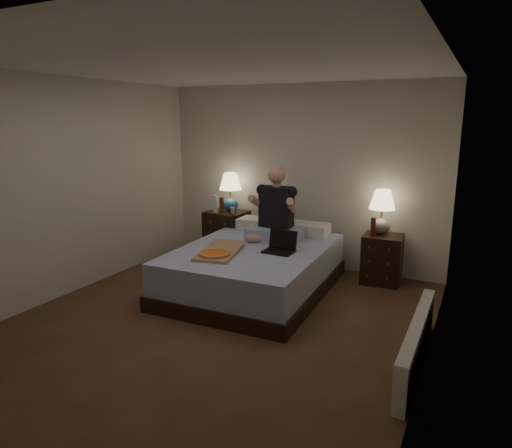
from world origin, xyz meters
The scene contains 18 objects.
floor centered at (0.00, 0.00, 0.00)m, with size 4.00×4.50×0.00m, color brown.
ceiling centered at (0.00, 0.00, 2.50)m, with size 4.00×4.50×0.00m, color white.
wall_back centered at (0.00, 2.25, 1.25)m, with size 4.00×2.50×0.00m, color silver.
wall_left centered at (-2.00, 0.00, 1.25)m, with size 4.50×2.50×0.00m, color silver.
wall_right centered at (2.00, 0.00, 1.25)m, with size 4.50×2.50×0.00m, color silver.
bed centered at (-0.07, 0.98, 0.27)m, with size 1.61×2.15×0.54m, color #5B71B6.
nightstand_left centered at (-1.02, 1.97, 0.36)m, with size 0.55×0.49×0.71m, color black.
nightstand_right centered at (1.24, 1.96, 0.31)m, with size 0.47×0.43×0.62m, color black.
lamp_left centered at (-0.98, 2.01, 0.99)m, with size 0.32×0.32×0.56m, color #2A5A9A, non-canonical shape.
lamp_right centered at (1.19, 2.03, 0.90)m, with size 0.32×0.32×0.56m, color gray, non-canonical shape.
water_bottle centered at (-1.13, 1.82, 0.84)m, with size 0.07×0.07×0.25m, color white.
soda_can centered at (-0.85, 1.84, 0.76)m, with size 0.07×0.07×0.10m, color #ACADA8.
beer_bottle_left centered at (-1.02, 1.82, 0.83)m, with size 0.06×0.06×0.23m, color #512B0B.
beer_bottle_right centered at (1.13, 1.88, 0.73)m, with size 0.06×0.06×0.23m, color #54170C.
person centered at (0.00, 1.41, 1.00)m, with size 0.66×0.52×0.93m, color black, non-canonical shape.
laptop centered at (0.28, 0.93, 0.66)m, with size 0.34×0.28×0.24m, color black, non-canonical shape.
pizza_box centered at (-0.27, 0.42, 0.58)m, with size 0.40×0.76×0.08m, color tan, non-canonical shape.
radiator centered at (1.93, 0.06, 0.20)m, with size 0.10×1.60×0.40m, color silver.
Camera 1 is at (2.31, -3.66, 2.04)m, focal length 32.00 mm.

